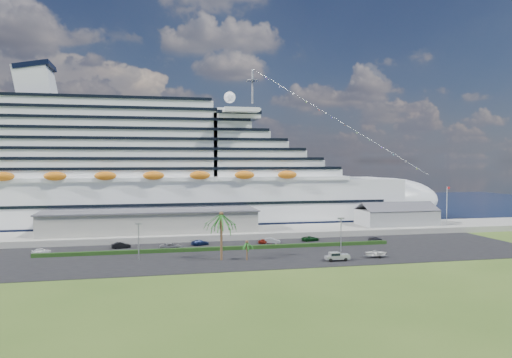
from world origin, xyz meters
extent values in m
plane|color=#37521B|center=(0.00, 0.00, 0.00)|extent=(420.00, 420.00, 0.00)
cube|color=black|center=(0.00, 11.00, 0.06)|extent=(140.00, 38.00, 0.12)
cube|color=gray|center=(0.00, 40.00, 0.90)|extent=(240.00, 20.00, 1.80)
cube|color=black|center=(0.00, 130.00, 0.01)|extent=(420.00, 160.00, 0.02)
cube|color=silver|center=(-20.00, 64.00, 8.00)|extent=(160.00, 30.00, 16.00)
ellipsoid|color=silver|center=(60.00, 64.00, 8.00)|extent=(40.00, 30.00, 16.00)
cube|color=black|center=(-20.00, 64.00, 1.20)|extent=(164.00, 30.60, 2.40)
cube|color=silver|center=(-32.00, 64.00, 29.60)|extent=(128.00, 26.00, 24.80)
cube|color=silver|center=(2.80, 64.00, 37.40)|extent=(14.00, 38.00, 3.20)
cube|color=silver|center=(-60.00, 64.00, 47.00)|extent=(11.58, 14.00, 11.58)
cylinder|color=gray|center=(10.00, 64.00, 48.00)|extent=(0.70, 0.70, 12.00)
ellipsoid|color=#CB6913|center=(-24.00, 48.20, 17.80)|extent=(90.00, 2.40, 2.60)
ellipsoid|color=#CB6913|center=(-24.00, 79.80, 17.80)|extent=(90.00, 2.40, 2.60)
cube|color=black|center=(-20.00, 64.00, 8.80)|extent=(144.00, 30.40, 0.90)
cube|color=gray|center=(-25.00, 40.00, 4.80)|extent=(60.00, 14.00, 6.00)
cube|color=#4C4C54|center=(-25.00, 40.00, 7.90)|extent=(61.00, 15.00, 0.40)
cube|color=gray|center=(52.00, 40.00, 4.20)|extent=(24.00, 12.00, 4.80)
cube|color=#4C4C54|center=(52.00, 37.00, 7.80)|extent=(24.00, 6.31, 2.74)
cube|color=#4C4C54|center=(52.00, 43.00, 7.80)|extent=(24.00, 6.31, 2.74)
cylinder|color=silver|center=(70.00, 40.00, 7.80)|extent=(0.16, 0.16, 12.00)
cube|color=red|center=(70.50, 40.00, 13.40)|extent=(1.00, 0.04, 0.70)
cube|color=black|center=(-8.00, 16.00, 0.57)|extent=(88.00, 1.10, 0.90)
cylinder|color=gray|center=(-28.00, 8.00, 4.12)|extent=(0.24, 0.24, 8.00)
cube|color=gray|center=(-28.00, 8.00, 8.22)|extent=(1.60, 0.35, 0.35)
cylinder|color=gray|center=(20.00, 8.00, 4.12)|extent=(0.24, 0.24, 8.00)
cube|color=gray|center=(20.00, 8.00, 8.22)|extent=(1.60, 0.35, 0.35)
cylinder|color=#47301E|center=(-10.00, 4.00, 5.25)|extent=(0.54, 0.54, 10.50)
sphere|color=#47301E|center=(-10.00, 4.00, 10.50)|extent=(0.98, 0.98, 0.98)
cylinder|color=#47301E|center=(-4.50, 2.50, 2.10)|extent=(0.35, 0.35, 4.20)
sphere|color=#47301E|center=(-4.50, 2.50, 4.20)|extent=(0.73, 0.73, 0.73)
imported|color=white|center=(-50.57, 20.00, 0.85)|extent=(4.63, 3.03, 1.47)
imported|color=black|center=(-32.58, 24.24, 0.89)|extent=(4.94, 2.55, 1.55)
imported|color=gray|center=(-20.29, 19.85, 0.91)|extent=(6.03, 3.57, 1.57)
imported|color=#131F45|center=(-12.56, 24.63, 0.83)|extent=(5.27, 3.71, 1.42)
imported|color=maroon|center=(4.76, 23.17, 0.80)|extent=(4.00, 1.65, 1.36)
imported|color=#929398|center=(6.30, 22.81, 0.89)|extent=(4.94, 3.08, 1.54)
imported|color=black|center=(17.89, 24.74, 0.81)|extent=(5.41, 3.52, 1.39)
imported|color=#242329|center=(34.79, 19.88, 0.78)|extent=(4.91, 3.48, 1.32)
cylinder|color=black|center=(12.97, -3.43, 0.52)|extent=(0.80, 0.30, 0.79)
cylinder|color=black|center=(12.97, -1.55, 0.52)|extent=(0.80, 0.30, 0.79)
cylinder|color=black|center=(16.45, -3.43, 0.52)|extent=(0.80, 0.30, 0.79)
cylinder|color=black|center=(16.45, -1.55, 0.52)|extent=(0.80, 0.30, 0.79)
cube|color=#ADB0B4|center=(14.86, -2.49, 0.87)|extent=(5.42, 2.15, 0.70)
cube|color=#ADB0B4|center=(16.30, -2.49, 1.26)|extent=(2.44, 2.01, 0.55)
cube|color=#ADB0B4|center=(14.16, -2.49, 1.56)|extent=(2.24, 1.95, 0.94)
cube|color=black|center=(14.16, -2.49, 1.66)|extent=(2.04, 2.00, 0.55)
cube|color=#ADB0B4|center=(12.57, -2.49, 1.06)|extent=(0.95, 1.91, 0.35)
cube|color=gray|center=(24.93, -1.10, 0.66)|extent=(4.66, 2.09, 0.12)
cylinder|color=gray|center=(22.87, -1.10, 0.66)|extent=(2.16, 0.28, 0.08)
cylinder|color=black|center=(25.33, -1.98, 0.43)|extent=(0.65, 0.27, 0.63)
cylinder|color=black|center=(25.33, -0.21, 0.43)|extent=(0.65, 0.27, 0.63)
imported|color=white|center=(24.93, -1.10, 1.24)|extent=(5.30, 4.02, 1.03)
camera|label=1|loc=(-26.39, -105.37, 22.16)|focal=35.00mm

